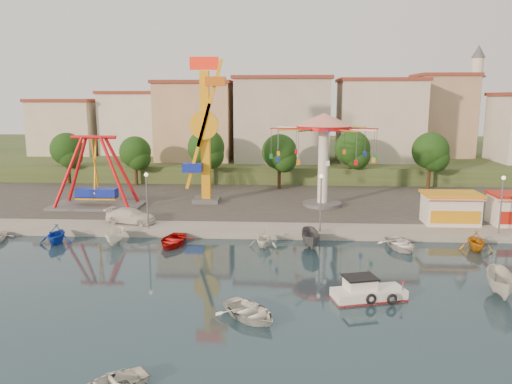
# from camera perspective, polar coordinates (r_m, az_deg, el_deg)

# --- Properties ---
(ground) EXTENTS (200.00, 200.00, 0.00)m
(ground) POSITION_cam_1_polar(r_m,az_deg,el_deg) (34.34, -4.83, -10.96)
(ground) COLOR #132834
(ground) RESTS_ON ground
(quay_deck) EXTENTS (200.00, 100.00, 0.60)m
(quay_deck) POSITION_cam_1_polar(r_m,az_deg,el_deg) (94.49, 0.41, 3.26)
(quay_deck) COLOR #9E998E
(quay_deck) RESTS_ON ground
(asphalt_pad) EXTENTS (90.00, 28.00, 0.01)m
(asphalt_pad) POSITION_cam_1_polar(r_m,az_deg,el_deg) (62.91, -1.04, -0.29)
(asphalt_pad) COLOR #4C4944
(asphalt_pad) RESTS_ON quay_deck
(hill_terrace) EXTENTS (200.00, 60.00, 3.00)m
(hill_terrace) POSITION_cam_1_polar(r_m,az_deg,el_deg) (99.30, 0.55, 4.33)
(hill_terrace) COLOR #384C26
(hill_terrace) RESTS_ON ground
(pirate_ship_ride) EXTENTS (10.00, 5.00, 8.00)m
(pirate_ship_ride) POSITION_cam_1_polar(r_m,az_deg,el_deg) (57.94, -17.86, 2.03)
(pirate_ship_ride) COLOR #59595E
(pirate_ship_ride) RESTS_ON quay_deck
(kamikaze_tower) EXTENTS (4.10, 3.10, 16.50)m
(kamikaze_tower) POSITION_cam_1_polar(r_m,az_deg,el_deg) (57.34, -5.69, 6.63)
(kamikaze_tower) COLOR #59595E
(kamikaze_tower) RESTS_ON quay_deck
(wave_swinger) EXTENTS (11.60, 11.60, 10.40)m
(wave_swinger) POSITION_cam_1_polar(r_m,az_deg,el_deg) (55.82, 7.74, 6.07)
(wave_swinger) COLOR #59595E
(wave_swinger) RESTS_ON quay_deck
(booth_left) EXTENTS (5.40, 3.78, 3.08)m
(booth_left) POSITION_cam_1_polar(r_m,az_deg,el_deg) (51.77, 21.34, -1.70)
(booth_left) COLOR white
(booth_left) RESTS_ON quay_deck
(lamp_post_1) EXTENTS (0.14, 0.14, 5.00)m
(lamp_post_1) POSITION_cam_1_polar(r_m,az_deg,el_deg) (47.30, -12.32, -1.17)
(lamp_post_1) COLOR #59595E
(lamp_post_1) RESTS_ON quay_deck
(lamp_post_2) EXTENTS (0.14, 0.14, 5.00)m
(lamp_post_2) POSITION_cam_1_polar(r_m,az_deg,el_deg) (45.71, 7.40, -1.42)
(lamp_post_2) COLOR #59595E
(lamp_post_2) RESTS_ON quay_deck
(lamp_post_3) EXTENTS (0.14, 0.14, 5.00)m
(lamp_post_3) POSITION_cam_1_polar(r_m,az_deg,el_deg) (49.53, 26.20, -1.51)
(lamp_post_3) COLOR #59595E
(lamp_post_3) RESTS_ON quay_deck
(tree_0) EXTENTS (4.60, 4.60, 7.19)m
(tree_0) POSITION_cam_1_polar(r_m,az_deg,el_deg) (75.42, -20.81, 4.60)
(tree_0) COLOR #382314
(tree_0) RESTS_ON quay_deck
(tree_1) EXTENTS (4.35, 4.35, 6.80)m
(tree_1) POSITION_cam_1_polar(r_m,az_deg,el_deg) (71.27, -13.64, 4.45)
(tree_1) COLOR #382314
(tree_1) RESTS_ON quay_deck
(tree_2) EXTENTS (5.02, 5.02, 7.85)m
(tree_2) POSITION_cam_1_polar(r_m,az_deg,el_deg) (68.54, -5.72, 5.07)
(tree_2) COLOR #382314
(tree_2) RESTS_ON quay_deck
(tree_3) EXTENTS (4.68, 4.68, 7.32)m
(tree_3) POSITION_cam_1_polar(r_m,az_deg,el_deg) (66.31, 2.69, 4.60)
(tree_3) COLOR #382314
(tree_3) RESTS_ON quay_deck
(tree_4) EXTENTS (4.86, 4.86, 7.60)m
(tree_4) POSITION_cam_1_polar(r_m,az_deg,el_deg) (69.90, 10.97, 4.89)
(tree_4) COLOR #382314
(tree_4) RESTS_ON quay_deck
(tree_5) EXTENTS (4.83, 4.83, 7.54)m
(tree_5) POSITION_cam_1_polar(r_m,az_deg,el_deg) (70.19, 19.31, 4.48)
(tree_5) COLOR #382314
(tree_5) RESTS_ON quay_deck
(building_0) EXTENTS (9.26, 9.53, 11.87)m
(building_0) POSITION_cam_1_polar(r_m,az_deg,el_deg) (86.51, -23.02, 7.46)
(building_0) COLOR beige
(building_0) RESTS_ON hill_terrace
(building_1) EXTENTS (12.33, 9.01, 8.63)m
(building_1) POSITION_cam_1_polar(r_m,az_deg,el_deg) (87.08, -14.21, 6.93)
(building_1) COLOR silver
(building_1) RESTS_ON hill_terrace
(building_2) EXTENTS (11.95, 9.28, 11.23)m
(building_2) POSITION_cam_1_polar(r_m,az_deg,el_deg) (84.60, -5.53, 7.99)
(building_2) COLOR tan
(building_2) RESTS_ON hill_terrace
(building_3) EXTENTS (12.59, 10.50, 9.20)m
(building_3) POSITION_cam_1_polar(r_m,az_deg,el_deg) (80.53, 3.96, 7.14)
(building_3) COLOR beige
(building_3) RESTS_ON hill_terrace
(building_4) EXTENTS (10.75, 9.23, 9.24)m
(building_4) POSITION_cam_1_polar(r_m,az_deg,el_deg) (85.15, 13.10, 7.10)
(building_4) COLOR beige
(building_4) RESTS_ON hill_terrace
(building_5) EXTENTS (12.77, 10.96, 11.21)m
(building_5) POSITION_cam_1_polar(r_m,az_deg,el_deg) (86.56, 22.12, 7.31)
(building_5) COLOR tan
(building_5) RESTS_ON hill_terrace
(minaret) EXTENTS (2.80, 2.80, 18.00)m
(minaret) POSITION_cam_1_polar(r_m,az_deg,el_deg) (91.13, 23.75, 9.81)
(minaret) COLOR silver
(minaret) RESTS_ON hill_terrace
(cabin_motorboat) EXTENTS (4.92, 2.93, 1.63)m
(cabin_motorboat) POSITION_cam_1_polar(r_m,az_deg,el_deg) (33.16, 12.54, -11.19)
(cabin_motorboat) COLOR white
(cabin_motorboat) RESTS_ON ground
(rowboat_a) EXTENTS (4.95, 5.02, 0.85)m
(rowboat_a) POSITION_cam_1_polar(r_m,az_deg,el_deg) (29.85, -0.79, -13.50)
(rowboat_a) COLOR white
(rowboat_a) RESTS_ON ground
(rowboat_b) EXTENTS (4.07, 3.96, 0.69)m
(rowboat_b) POSITION_cam_1_polar(r_m,az_deg,el_deg) (24.25, -16.30, -20.34)
(rowboat_b) COLOR silver
(rowboat_b) RESTS_ON ground
(skiff) EXTENTS (2.51, 4.56, 1.67)m
(skiff) POSITION_cam_1_polar(r_m,az_deg,el_deg) (36.45, 26.28, -9.38)
(skiff) COLOR silver
(skiff) RESTS_ON ground
(van) EXTENTS (5.25, 3.03, 1.43)m
(van) POSITION_cam_1_polar(r_m,az_deg,el_deg) (50.16, -14.12, -2.66)
(van) COLOR silver
(van) RESTS_ON quay_deck
(moored_boat_1) EXTENTS (3.13, 3.53, 1.71)m
(moored_boat_1) POSITION_cam_1_polar(r_m,az_deg,el_deg) (47.45, -21.89, -4.46)
(moored_boat_1) COLOR #153EBE
(moored_boat_1) RESTS_ON ground
(moored_boat_2) EXTENTS (1.50, 3.57, 1.35)m
(moored_boat_2) POSITION_cam_1_polar(r_m,az_deg,el_deg) (45.52, -15.81, -4.94)
(moored_boat_2) COLOR white
(moored_boat_2) RESTS_ON ground
(moored_boat_3) EXTENTS (3.39, 4.50, 0.88)m
(moored_boat_3) POSITION_cam_1_polar(r_m,az_deg,el_deg) (44.20, -9.50, -5.46)
(moored_boat_3) COLOR #BB0F0F
(moored_boat_3) RESTS_ON ground
(moored_boat_4) EXTENTS (2.88, 3.19, 1.48)m
(moored_boat_4) POSITION_cam_1_polar(r_m,az_deg,el_deg) (43.09, 0.90, -5.32)
(moored_boat_4) COLOR white
(moored_boat_4) RESTS_ON ground
(moored_boat_5) EXTENTS (1.70, 4.10, 1.56)m
(moored_boat_5) POSITION_cam_1_polar(r_m,az_deg,el_deg) (43.11, 6.31, -5.33)
(moored_boat_5) COLOR #555559
(moored_boat_5) RESTS_ON ground
(moored_boat_6) EXTENTS (3.75, 4.69, 0.87)m
(moored_boat_6) POSITION_cam_1_polar(r_m,az_deg,el_deg) (44.28, 16.19, -5.73)
(moored_boat_6) COLOR white
(moored_boat_6) RESTS_ON ground
(moored_boat_7) EXTENTS (3.03, 3.41, 1.65)m
(moored_boat_7) POSITION_cam_1_polar(r_m,az_deg,el_deg) (45.99, 23.85, -5.12)
(moored_boat_7) COLOR orange
(moored_boat_7) RESTS_ON ground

